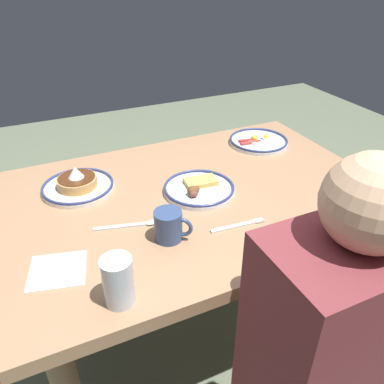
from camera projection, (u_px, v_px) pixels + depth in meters
ground_plane at (196, 327)px, 1.78m from camera, size 6.00×6.00×0.00m
dining_table at (197, 216)px, 1.44m from camera, size 1.36×0.94×0.73m
plate_near_main at (258, 141)px, 1.75m from camera, size 0.27×0.27×0.04m
plate_center_pancakes at (78, 185)px, 1.40m from camera, size 0.26×0.26×0.09m
plate_far_companion at (199, 188)px, 1.39m from camera, size 0.26×0.26×0.05m
coffee_mug at (169, 225)px, 1.14m from camera, size 0.11×0.09×0.10m
drinking_glass at (119, 283)px, 0.93m from camera, size 0.08×0.08×0.13m
paper_napkin at (57, 271)px, 1.05m from camera, size 0.18×0.17×0.00m
fork_near at (238, 225)px, 1.22m from camera, size 0.19×0.03×0.01m
tea_spoon at (135, 225)px, 1.22m from camera, size 0.20×0.06×0.01m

